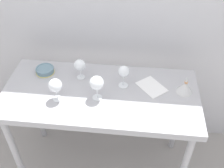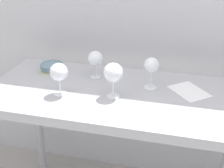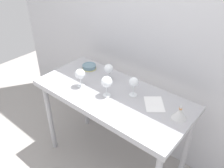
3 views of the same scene
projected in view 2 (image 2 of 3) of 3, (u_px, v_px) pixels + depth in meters
name	position (u px, v px, depth m)	size (l,w,h in m)	color
steel_counter	(118.00, 109.00, 1.69)	(1.40, 0.65, 0.90)	#A9A9AE
wine_glass_near_center	(113.00, 73.00, 1.54)	(0.10, 0.10, 0.18)	white
wine_glass_far_right	(151.00, 66.00, 1.63)	(0.08, 0.08, 0.17)	white
wine_glass_near_left	(59.00, 73.00, 1.57)	(0.09, 0.09, 0.17)	white
wine_glass_far_left	(95.00, 59.00, 1.77)	(0.09, 0.09, 0.16)	white
tasting_sheet_upper	(189.00, 91.00, 1.65)	(0.15, 0.20, 0.00)	white
tasting_bowl	(52.00, 67.00, 1.89)	(0.14, 0.14, 0.04)	#DBCC66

